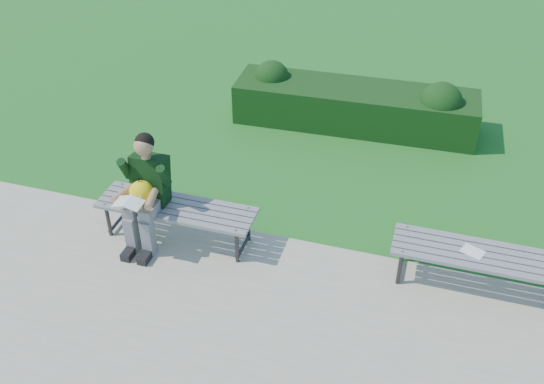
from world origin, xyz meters
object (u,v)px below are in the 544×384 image
bench_left (176,210)px  paper_sheet (473,252)px  seated_boy (145,189)px  hedge (357,104)px  bench_right (482,258)px

bench_left → paper_sheet: bearing=3.1°
paper_sheet → seated_boy: bearing=-175.5°
paper_sheet → hedge: bearing=119.6°
bench_left → bench_right: (3.29, 0.17, 0.00)m
hedge → bench_left: bearing=-114.1°
bench_right → seated_boy: size_ratio=1.37×
bench_left → paper_sheet: (3.19, 0.17, 0.06)m
bench_left → bench_right: size_ratio=1.00×
bench_left → seated_boy: (-0.30, -0.10, 0.30)m
hedge → seated_boy: size_ratio=2.72×
bench_right → bench_left: bearing=-177.0°
bench_left → seated_boy: size_ratio=1.37×
hedge → bench_left: 3.55m
hedge → bench_right: 3.58m
paper_sheet → bench_left: bearing=-176.9°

